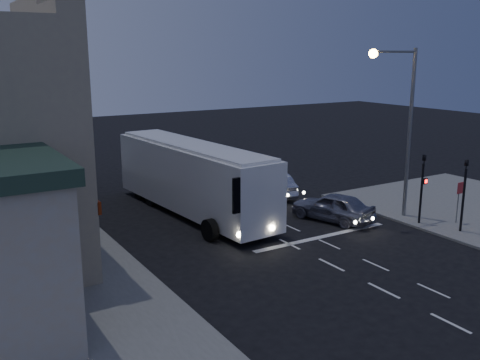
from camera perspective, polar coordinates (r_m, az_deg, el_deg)
ground at (r=24.17m, az=8.15°, el=-8.18°), size 120.00×120.00×0.00m
road_markings at (r=27.34m, az=5.82°, el=-5.54°), size 8.00×30.55×0.01m
tour_bus at (r=29.92m, az=-5.14°, el=0.43°), size 3.67×13.23×4.01m
car_suv at (r=29.27m, az=9.85°, el=-2.82°), size 3.18×4.91×1.56m
car_sedan_a at (r=34.03m, az=3.50°, el=-0.42°), size 2.63×4.84×1.51m
car_sedan_b at (r=38.96m, az=-2.32°, el=1.31°), size 2.62×5.28×1.47m
car_sedan_c at (r=44.02m, az=-6.45°, el=2.60°), size 3.90×5.66×1.44m
car_extra at (r=49.58m, az=-9.16°, el=3.78°), size 3.08×5.04×1.57m
traffic_signal_main at (r=29.22m, az=18.90°, el=-0.05°), size 0.25×0.35×4.10m
traffic_signal_side at (r=28.60m, az=22.83°, el=-0.65°), size 0.18×0.15×4.10m
regulatory_sign at (r=30.12m, az=22.33°, el=-1.56°), size 0.45×0.12×2.20m
streetlight at (r=29.40m, az=16.93°, el=6.73°), size 3.32×0.44×9.00m
street_tree at (r=33.12m, az=-20.32°, el=4.99°), size 4.00×4.00×6.20m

